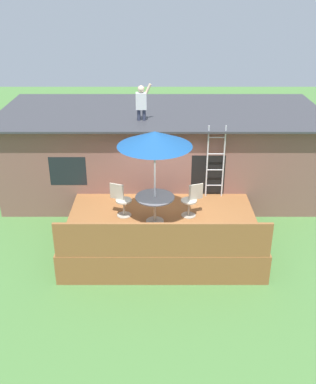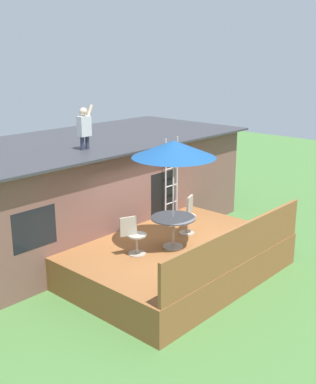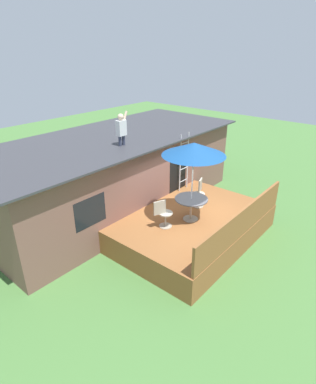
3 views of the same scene
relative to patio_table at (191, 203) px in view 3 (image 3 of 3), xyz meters
The scene contains 10 objects.
ground_plane 1.40m from the patio_table, 29.35° to the left, with size 40.00×40.00×0.00m, color #477538.
house 3.71m from the patio_table, 87.03° to the left, with size 10.50×4.50×2.85m.
deck 1.01m from the patio_table, 29.35° to the left, with size 5.17×3.68×0.80m, color brown.
deck_railing 1.70m from the patio_table, 83.47° to the right, with size 5.07×0.08×0.90m, color brown.
patio_table is the anchor object (origin of this frame).
patio_umbrella 1.76m from the patio_table, 14.04° to the left, with size 1.90×1.90×2.54m.
step_ladder 2.42m from the patio_table, 41.81° to the left, with size 0.52×0.04×2.20m.
person_figure 3.34m from the patio_table, 98.91° to the left, with size 0.47×0.20×1.11m.
patio_chair_left 1.00m from the patio_table, 157.98° to the left, with size 0.60×0.44×0.92m.
patio_chair_right 1.07m from the patio_table, 19.80° to the left, with size 0.60×0.44×0.92m.
Camera 3 is at (-7.61, -4.99, 5.90)m, focal length 29.49 mm.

